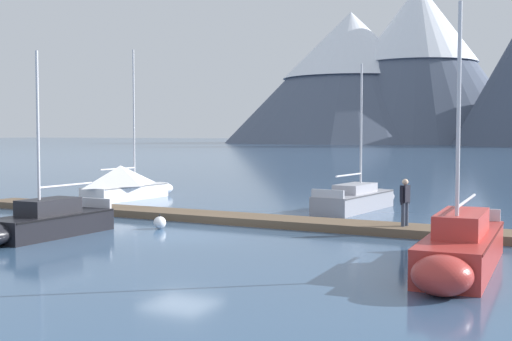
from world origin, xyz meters
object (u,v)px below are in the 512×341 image
Objects in this scene: sailboat_mid_dock_port at (359,199)px; sailboat_mid_dock_starboard at (460,248)px; sailboat_second_berth at (40,223)px; sailboat_nearest_berth at (127,183)px; person_on_dock at (405,199)px; mooring_buoy_channel_marker at (160,223)px.

sailboat_mid_dock_starboard is (6.87, -12.77, 0.10)m from sailboat_mid_dock_port.
sailboat_second_berth is at bearing -118.17° from sailboat_mid_dock_port.
person_on_dock is (16.82, -6.10, 0.39)m from sailboat_nearest_berth.
sailboat_mid_dock_port is 0.98× the size of sailboat_mid_dock_starboard.
sailboat_second_berth reaches higher than person_on_dock.
sailboat_mid_dock_starboard reaches higher than person_on_dock.
person_on_dock is 9.11m from mooring_buoy_channel_marker.
sailboat_mid_dock_starboard is at bearing -15.36° from mooring_buoy_channel_marker.
sailboat_nearest_berth reaches higher than person_on_dock.
sailboat_mid_dock_port is at bearing 3.48° from sailboat_nearest_berth.
sailboat_nearest_berth is 14.74× the size of mooring_buoy_channel_marker.
sailboat_mid_dock_port is at bearing 61.83° from sailboat_second_berth.
sailboat_mid_dock_port is 10.69m from mooring_buoy_channel_marker.
mooring_buoy_channel_marker is (2.42, 3.72, -0.28)m from sailboat_second_berth.
sailboat_mid_dock_starboard is 12.01m from mooring_buoy_channel_marker.
sailboat_mid_dock_port is at bearing 119.74° from person_on_dock.
person_on_dock is (-2.93, 5.89, 0.64)m from sailboat_mid_dock_starboard.
sailboat_mid_dock_port and sailboat_mid_dock_starboard have the same top height.
sailboat_nearest_berth is 1.16× the size of sailboat_mid_dock_port.
sailboat_nearest_berth is at bearing 114.70° from sailboat_second_berth.
sailboat_mid_dock_port reaches higher than person_on_dock.
sailboat_nearest_berth is 13.80m from sailboat_second_berth.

